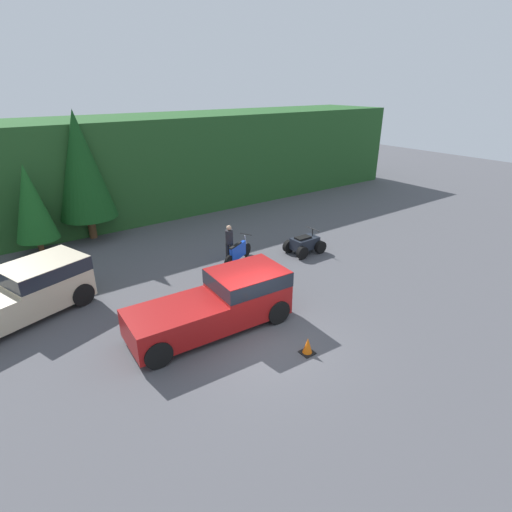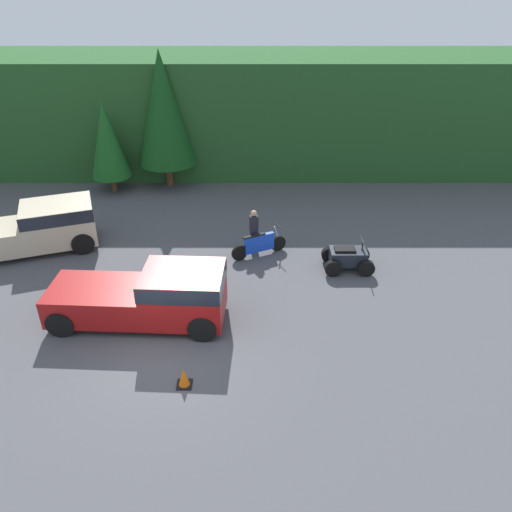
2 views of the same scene
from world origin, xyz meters
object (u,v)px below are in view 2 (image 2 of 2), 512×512
at_px(dirt_bike, 261,245).
at_px(rider_person, 256,229).
at_px(quad_atv, 350,258).
at_px(traffic_cone, 185,378).
at_px(pickup_truck_red, 154,294).
at_px(pickup_truck_second, 33,228).

relative_size(dirt_bike, rider_person, 1.21).
height_order(dirt_bike, quad_atv, quad_atv).
height_order(rider_person, traffic_cone, rider_person).
bearing_deg(traffic_cone, rider_person, 75.86).
distance_m(dirt_bike, traffic_cone, 7.28).
distance_m(quad_atv, traffic_cone, 8.04).
bearing_deg(quad_atv, rider_person, 158.20).
height_order(pickup_truck_red, traffic_cone, pickup_truck_red).
bearing_deg(rider_person, dirt_bike, -105.22).
bearing_deg(pickup_truck_red, rider_person, 58.07).
relative_size(pickup_truck_second, quad_atv, 3.41).
height_order(pickup_truck_red, quad_atv, pickup_truck_red).
distance_m(pickup_truck_red, rider_person, 5.50).
xyz_separation_m(pickup_truck_red, dirt_bike, (3.34, 4.12, -0.50)).
bearing_deg(pickup_truck_red, quad_atv, 28.24).
distance_m(pickup_truck_second, dirt_bike, 8.94).
bearing_deg(dirt_bike, traffic_cone, -132.97).
bearing_deg(pickup_truck_second, rider_person, -19.23).
bearing_deg(pickup_truck_second, quad_atv, -25.66).
bearing_deg(pickup_truck_red, pickup_truck_second, 143.75).
relative_size(pickup_truck_red, rider_person, 3.19).
relative_size(pickup_truck_red, traffic_cone, 10.11).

